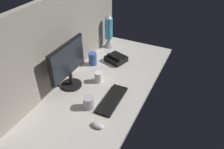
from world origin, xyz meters
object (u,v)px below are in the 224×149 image
mug_ceramic_white (99,77)px  mug_ceramic_blue (93,59)px  desk_phone (116,59)px  mouse (98,125)px  monitor (68,64)px  keyboard (112,100)px  lava_lamp (109,34)px  mug_steel (89,103)px

mug_ceramic_white → mug_ceramic_blue: mug_ceramic_blue is taller
desk_phone → mouse: bearing=-163.3°
monitor → mouse: bearing=-125.1°
monitor → keyboard: size_ratio=1.20×
monitor → lava_lamp: size_ratio=1.15×
keyboard → lava_lamp: (81.59, 43.37, 15.13)cm
mug_ceramic_blue → desk_phone: 24.29cm
lava_lamp → desk_phone: 35.53cm
mug_steel → desk_phone: 71.60cm
monitor → mug_ceramic_blue: size_ratio=3.44×
monitor → desk_phone: 60.37cm
mug_steel → lava_lamp: lava_lamp is taller
mug_steel → mug_ceramic_white: size_ratio=0.96×
mug_ceramic_blue → lava_lamp: 41.98cm
mug_ceramic_white → desk_phone: mug_ceramic_white is taller
monitor → mug_ceramic_blue: 42.09cm
keyboard → mouse: mouse is taller
keyboard → mug_steel: size_ratio=3.70×
desk_phone → lava_lamp: bearing=39.1°
mug_steel → mug_ceramic_white: mug_steel is taller
mug_steel → lava_lamp: size_ratio=0.26×
keyboard → mug_ceramic_white: (18.08, 21.95, 3.93)cm
monitor → desk_phone: (53.80, -18.92, -19.81)cm
mouse → keyboard: bearing=11.4°
desk_phone → monitor: bearing=160.6°
lava_lamp → desk_phone: lava_lamp is taller
mouse → lava_lamp: lava_lamp is taller
mouse → mug_steel: bearing=54.0°
mug_ceramic_blue → lava_lamp: size_ratio=0.33×
monitor → lava_lamp: (79.48, 1.95, -6.87)cm
monitor → lava_lamp: 79.80cm
mouse → mug_steel: (14.09, 15.81, 3.30)cm
keyboard → mug_steel: mug_steel is taller
lava_lamp → desk_phone: bearing=-140.9°
keyboard → desk_phone: size_ratio=1.58×
monitor → mug_steel: monitor is taller
keyboard → lava_lamp: 93.63cm
mug_ceramic_white → desk_phone: (37.83, 0.55, -1.75)cm
mug_steel → mouse: bearing=-131.7°
mouse → mug_ceramic_blue: 82.82cm
mug_steel → mug_ceramic_blue: (55.82, 28.36, 1.43)cm
mouse → mug_ceramic_white: bearing=33.5°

